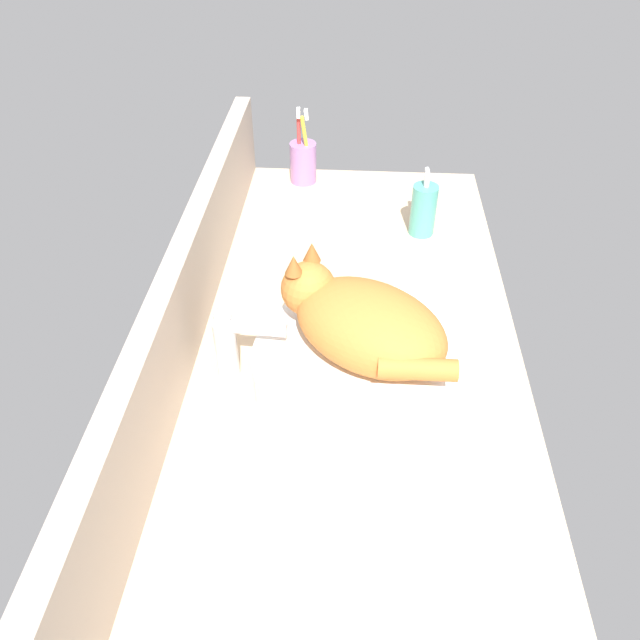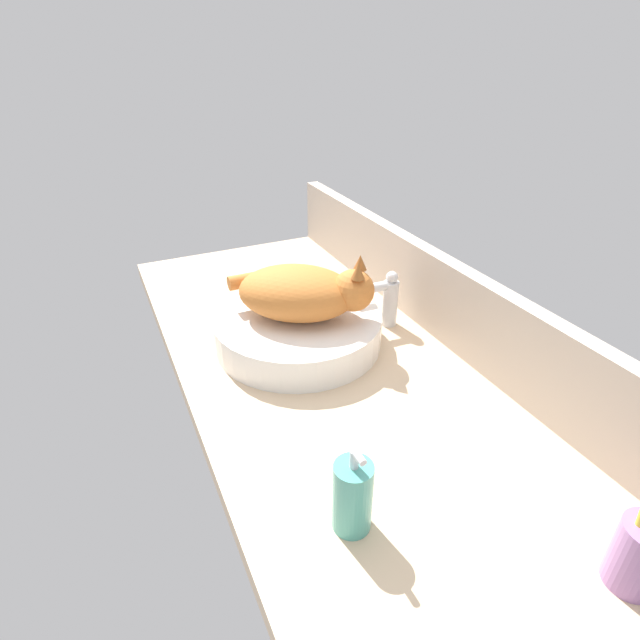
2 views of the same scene
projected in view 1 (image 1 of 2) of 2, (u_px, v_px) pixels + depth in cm
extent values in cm
cube|color=#D1B28E|center=(347.00, 361.00, 108.98)|extent=(135.69, 59.34, 4.00)
cube|color=#AD9E8E|center=(181.00, 305.00, 103.11)|extent=(135.69, 3.60, 18.35)
cylinder|color=white|center=(365.00, 369.00, 99.58)|extent=(36.46, 36.46, 7.10)
ellipsoid|color=#CC7533|center=(368.00, 326.00, 93.72)|extent=(28.17, 30.23, 11.00)
sphere|color=#CC7533|center=(306.00, 289.00, 98.35)|extent=(8.80, 8.80, 8.80)
cone|color=#995726|center=(291.00, 265.00, 94.01)|extent=(2.80, 2.80, 3.20)
cone|color=#995726|center=(310.00, 252.00, 96.64)|extent=(2.80, 2.80, 3.20)
cylinder|color=#CC7533|center=(415.00, 369.00, 86.10)|extent=(3.22, 11.01, 3.20)
cylinder|color=silver|center=(224.00, 348.00, 100.40)|extent=(3.60, 3.60, 11.00)
cylinder|color=silver|center=(253.00, 328.00, 96.77)|extent=(2.75, 10.11, 2.20)
sphere|color=silver|center=(220.00, 316.00, 96.07)|extent=(2.80, 2.80, 2.80)
cylinder|color=teal|center=(422.00, 210.00, 133.31)|extent=(5.47, 5.47, 11.26)
cylinder|color=silver|center=(425.00, 180.00, 128.75)|extent=(1.20, 1.20, 2.80)
cylinder|color=silver|center=(426.00, 171.00, 128.76)|extent=(2.20, 1.00, 1.00)
cylinder|color=#996BA8|center=(302.00, 163.00, 151.91)|extent=(6.41, 6.41, 9.87)
cylinder|color=yellow|center=(305.00, 149.00, 148.59)|extent=(3.06, 2.84, 16.97)
cube|color=white|center=(305.00, 114.00, 143.09)|extent=(1.51, 1.07, 2.61)
cylinder|color=#D13838|center=(298.00, 147.00, 149.27)|extent=(2.56, 1.18, 17.02)
cube|color=white|center=(297.00, 113.00, 143.77)|extent=(1.43, 0.84, 2.52)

